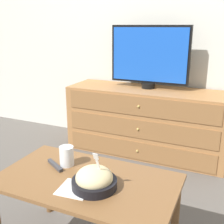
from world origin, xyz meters
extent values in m
plane|color=#56514C|center=(0.00, 0.00, 0.00)|extent=(12.00, 12.00, 0.00)
cube|color=silver|center=(0.00, 0.03, 1.30)|extent=(12.00, 0.05, 2.60)
cube|color=#9E6B3D|center=(0.02, -0.26, 0.32)|extent=(1.51, 0.46, 0.64)
cube|color=brown|center=(0.02, -0.50, 0.11)|extent=(1.39, 0.01, 0.17)
sphere|color=tan|center=(0.02, -0.50, 0.11)|extent=(0.02, 0.02, 0.02)
cube|color=brown|center=(0.02, -0.50, 0.32)|extent=(1.39, 0.01, 0.17)
sphere|color=tan|center=(0.02, -0.50, 0.32)|extent=(0.02, 0.02, 0.02)
cube|color=brown|center=(0.02, -0.50, 0.54)|extent=(1.39, 0.01, 0.17)
sphere|color=tan|center=(0.02, -0.50, 0.54)|extent=(0.02, 0.02, 0.02)
cylinder|color=black|center=(0.02, -0.22, 0.67)|extent=(0.13, 0.13, 0.05)
cube|color=black|center=(0.02, -0.21, 0.96)|extent=(0.74, 0.04, 0.53)
cube|color=blue|center=(0.02, -0.23, 0.96)|extent=(0.70, 0.01, 0.49)
cube|color=brown|center=(0.14, -1.66, 0.46)|extent=(0.92, 0.52, 0.02)
cylinder|color=brown|center=(-0.29, -1.44, 0.22)|extent=(0.04, 0.04, 0.45)
cylinder|color=brown|center=(0.56, -1.44, 0.22)|extent=(0.04, 0.04, 0.45)
cylinder|color=black|center=(0.21, -1.71, 0.49)|extent=(0.22, 0.22, 0.04)
ellipsoid|color=beige|center=(0.21, -1.71, 0.52)|extent=(0.18, 0.18, 0.11)
cube|color=white|center=(0.24, -1.71, 0.57)|extent=(0.01, 0.07, 0.17)
cube|color=white|center=(0.24, -1.74, 0.65)|extent=(0.02, 0.02, 0.03)
cylinder|color=beige|center=(-0.03, -1.57, 0.50)|extent=(0.07, 0.07, 0.07)
cylinder|color=white|center=(-0.03, -1.57, 0.52)|extent=(0.08, 0.08, 0.11)
cube|color=white|center=(0.13, -1.76, 0.47)|extent=(0.16, 0.16, 0.00)
cube|color=#38383D|center=(-0.08, -1.61, 0.48)|extent=(0.14, 0.10, 0.02)
camera|label=1|loc=(0.77, -2.76, 1.22)|focal=45.00mm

